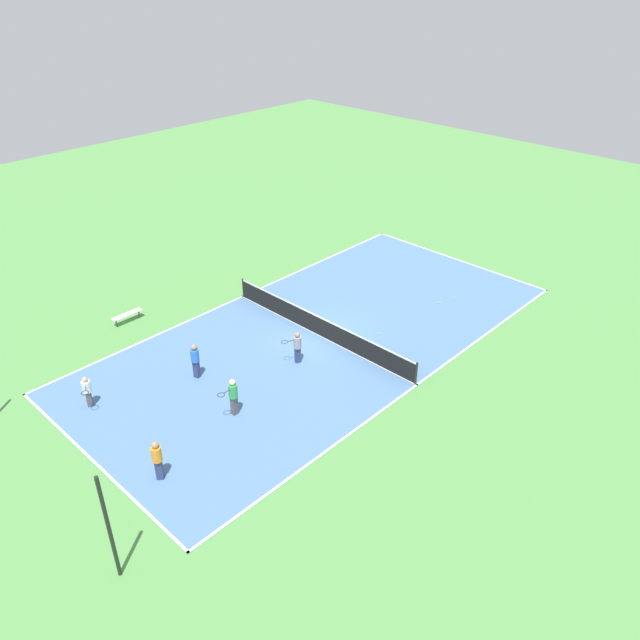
{
  "coord_description": "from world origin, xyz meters",
  "views": [
    {
      "loc": [
        -17.8,
        18.65,
        16.18
      ],
      "look_at": [
        0.0,
        0.0,
        0.9
      ],
      "focal_mm": 35.0,
      "sensor_mm": 36.0,
      "label": 1
    }
  ],
  "objects_px": {
    "player_far_white": "(87,390)",
    "tennis_ball_right_alley": "(454,298)",
    "player_near_blue": "(195,359)",
    "player_baseline_gray": "(297,345)",
    "player_center_orange": "(157,458)",
    "tennis_ball_left_sideline": "(440,303)",
    "tennis_ball_far_baseline": "(260,295)",
    "tennis_net": "(320,326)",
    "fence_post_back_left": "(109,528)",
    "player_far_green": "(233,394)",
    "tennis_ball_midcourt": "(379,333)",
    "bench": "(127,315)"
  },
  "relations": [
    {
      "from": "bench",
      "to": "tennis_ball_right_alley",
      "type": "relative_size",
      "value": 23.57
    },
    {
      "from": "player_baseline_gray",
      "to": "tennis_ball_left_sideline",
      "type": "bearing_deg",
      "value": -161.66
    },
    {
      "from": "player_far_white",
      "to": "tennis_ball_right_alley",
      "type": "height_order",
      "value": "player_far_white"
    },
    {
      "from": "tennis_ball_left_sideline",
      "to": "fence_post_back_left",
      "type": "distance_m",
      "value": 20.93
    },
    {
      "from": "player_near_blue",
      "to": "tennis_ball_right_alley",
      "type": "relative_size",
      "value": 24.64
    },
    {
      "from": "tennis_ball_midcourt",
      "to": "tennis_ball_far_baseline",
      "type": "distance_m",
      "value": 7.35
    },
    {
      "from": "bench",
      "to": "player_far_white",
      "type": "bearing_deg",
      "value": 45.8
    },
    {
      "from": "tennis_ball_midcourt",
      "to": "fence_post_back_left",
      "type": "bearing_deg",
      "value": 100.49
    },
    {
      "from": "player_far_green",
      "to": "tennis_ball_far_baseline",
      "type": "bearing_deg",
      "value": -139.03
    },
    {
      "from": "player_near_blue",
      "to": "player_baseline_gray",
      "type": "xyz_separation_m",
      "value": [
        -2.37,
        -3.87,
        -0.07
      ]
    },
    {
      "from": "tennis_ball_far_baseline",
      "to": "tennis_ball_right_alley",
      "type": "height_order",
      "value": "same"
    },
    {
      "from": "tennis_ball_midcourt",
      "to": "tennis_ball_right_alley",
      "type": "relative_size",
      "value": 1.0
    },
    {
      "from": "player_baseline_gray",
      "to": "tennis_ball_midcourt",
      "type": "relative_size",
      "value": 23.0
    },
    {
      "from": "bench",
      "to": "tennis_ball_left_sideline",
      "type": "relative_size",
      "value": 23.57
    },
    {
      "from": "tennis_net",
      "to": "tennis_ball_left_sideline",
      "type": "height_order",
      "value": "tennis_net"
    },
    {
      "from": "player_far_white",
      "to": "player_far_green",
      "type": "bearing_deg",
      "value": 70.38
    },
    {
      "from": "player_near_blue",
      "to": "tennis_ball_far_baseline",
      "type": "xyz_separation_m",
      "value": [
        3.66,
        -6.9,
        -0.92
      ]
    },
    {
      "from": "tennis_ball_right_alley",
      "to": "fence_post_back_left",
      "type": "height_order",
      "value": "fence_post_back_left"
    },
    {
      "from": "tennis_ball_far_baseline",
      "to": "fence_post_back_left",
      "type": "bearing_deg",
      "value": 124.84
    },
    {
      "from": "tennis_ball_left_sideline",
      "to": "fence_post_back_left",
      "type": "height_order",
      "value": "fence_post_back_left"
    },
    {
      "from": "tennis_ball_far_baseline",
      "to": "fence_post_back_left",
      "type": "xyz_separation_m",
      "value": [
        -10.18,
        14.63,
        1.95
      ]
    },
    {
      "from": "player_baseline_gray",
      "to": "fence_post_back_left",
      "type": "distance_m",
      "value": 12.37
    },
    {
      "from": "tennis_ball_left_sideline",
      "to": "player_near_blue",
      "type": "bearing_deg",
      "value": 73.02
    },
    {
      "from": "tennis_net",
      "to": "tennis_ball_midcourt",
      "type": "xyz_separation_m",
      "value": [
        -2.01,
        -2.1,
        -0.52
      ]
    },
    {
      "from": "tennis_ball_far_baseline",
      "to": "tennis_ball_right_alley",
      "type": "bearing_deg",
      "value": -137.83
    },
    {
      "from": "tennis_net",
      "to": "player_baseline_gray",
      "type": "distance_m",
      "value": 2.51
    },
    {
      "from": "player_baseline_gray",
      "to": "tennis_ball_far_baseline",
      "type": "xyz_separation_m",
      "value": [
        6.03,
        -3.03,
        -0.86
      ]
    },
    {
      "from": "player_center_orange",
      "to": "tennis_ball_left_sideline",
      "type": "xyz_separation_m",
      "value": [
        0.09,
        -17.57,
        -0.92
      ]
    },
    {
      "from": "player_center_orange",
      "to": "fence_post_back_left",
      "type": "relative_size",
      "value": 0.42
    },
    {
      "from": "tennis_ball_far_baseline",
      "to": "player_center_orange",
      "type": "bearing_deg",
      "value": 123.76
    },
    {
      "from": "bench",
      "to": "player_far_white",
      "type": "distance_m",
      "value": 6.82
    },
    {
      "from": "player_center_orange",
      "to": "tennis_ball_left_sideline",
      "type": "relative_size",
      "value": 24.66
    },
    {
      "from": "bench",
      "to": "player_baseline_gray",
      "type": "distance_m",
      "value": 9.44
    },
    {
      "from": "bench",
      "to": "player_baseline_gray",
      "type": "bearing_deg",
      "value": 111.06
    },
    {
      "from": "bench",
      "to": "player_baseline_gray",
      "type": "relative_size",
      "value": 1.02
    },
    {
      "from": "tennis_net",
      "to": "fence_post_back_left",
      "type": "height_order",
      "value": "fence_post_back_left"
    },
    {
      "from": "tennis_net",
      "to": "bench",
      "type": "distance_m",
      "value": 9.82
    },
    {
      "from": "player_far_white",
      "to": "player_near_blue",
      "type": "distance_m",
      "value": 4.54
    },
    {
      "from": "player_near_blue",
      "to": "bench",
      "type": "bearing_deg",
      "value": 159.55
    },
    {
      "from": "player_center_orange",
      "to": "tennis_ball_right_alley",
      "type": "height_order",
      "value": "player_center_orange"
    },
    {
      "from": "tennis_net",
      "to": "fence_post_back_left",
      "type": "relative_size",
      "value": 2.87
    },
    {
      "from": "tennis_ball_midcourt",
      "to": "player_baseline_gray",
      "type": "bearing_deg",
      "value": 75.08
    },
    {
      "from": "player_far_white",
      "to": "tennis_ball_midcourt",
      "type": "relative_size",
      "value": 20.97
    },
    {
      "from": "tennis_ball_midcourt",
      "to": "player_near_blue",
      "type": "bearing_deg",
      "value": 66.85
    },
    {
      "from": "bench",
      "to": "fence_post_back_left",
      "type": "bearing_deg",
      "value": 57.62
    },
    {
      "from": "player_baseline_gray",
      "to": "player_center_orange",
      "type": "height_order",
      "value": "player_center_orange"
    },
    {
      "from": "tennis_ball_right_alley",
      "to": "fence_post_back_left",
      "type": "bearing_deg",
      "value": 96.16
    },
    {
      "from": "tennis_net",
      "to": "tennis_ball_far_baseline",
      "type": "relative_size",
      "value": 169.51
    },
    {
      "from": "tennis_ball_left_sideline",
      "to": "tennis_ball_right_alley",
      "type": "distance_m",
      "value": 1.07
    },
    {
      "from": "tennis_ball_right_alley",
      "to": "player_baseline_gray",
      "type": "bearing_deg",
      "value": 79.88
    }
  ]
}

